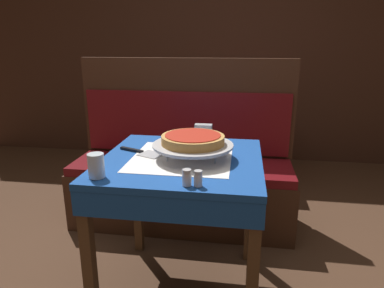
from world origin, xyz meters
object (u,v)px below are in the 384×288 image
dining_table_front (182,176)px  dining_table_rear (234,110)px  pizza_pan_stand (193,146)px  condiment_caddy (241,98)px  booth_bench (183,178)px  deep_dish_pizza (193,139)px  water_glass_near (96,166)px  pizza_server (143,152)px  napkin_holder (203,132)px  pepper_shaker (198,179)px  salt_shaker (187,178)px

dining_table_front → dining_table_rear: (0.20, 1.82, -0.00)m
pizza_pan_stand → condiment_caddy: (0.22, 1.74, -0.03)m
booth_bench → pizza_pan_stand: size_ratio=4.11×
booth_bench → condiment_caddy: bearing=66.7°
deep_dish_pizza → water_glass_near: (-0.36, -0.31, -0.04)m
pizza_server → napkin_holder: 0.41m
deep_dish_pizza → pepper_shaker: deep_dish_pizza is taller
deep_dish_pizza → pizza_server: 0.29m
salt_shaker → napkin_holder: 0.68m
pizza_server → salt_shaker: (0.29, -0.38, 0.03)m
pizza_pan_stand → dining_table_rear: bearing=85.5°
water_glass_near → pepper_shaker: 0.43m
booth_bench → napkin_holder: booth_bench is taller
pepper_shaker → water_glass_near: bearing=176.2°
salt_shaker → condiment_caddy: 2.08m
water_glass_near → condiment_caddy: bearing=74.2°
dining_table_front → pepper_shaker: pepper_shaker is taller
dining_table_front → pizza_pan_stand: size_ratio=1.99×
water_glass_near → pepper_shaker: water_glass_near is taller
pizza_pan_stand → deep_dish_pizza: 0.03m
deep_dish_pizza → booth_bench: bearing=103.8°
dining_table_front → pepper_shaker: bearing=-69.4°
dining_table_rear → water_glass_near: water_glass_near is taller
water_glass_near → condiment_caddy: size_ratio=0.64×
pizza_server → pizza_pan_stand: bearing=-8.4°
water_glass_near → napkin_holder: size_ratio=1.03×
napkin_holder → dining_table_rear: bearing=84.8°
water_glass_near → pizza_pan_stand: bearing=40.4°
salt_shaker → napkin_holder: napkin_holder is taller
booth_bench → condiment_caddy: size_ratio=10.04×
dining_table_rear → water_glass_near: (-0.51, -2.13, 0.15)m
dining_table_rear → condiment_caddy: 0.17m
dining_table_front → dining_table_rear: size_ratio=1.00×
dining_table_front → deep_dish_pizza: deep_dish_pizza is taller
booth_bench → salt_shaker: (0.22, -1.12, 0.47)m
dining_table_front → condiment_caddy: 1.77m
pizza_server → deep_dish_pizza: bearing=-8.4°
booth_bench → water_glass_near: 1.21m
booth_bench → napkin_holder: size_ratio=16.19×
dining_table_rear → pizza_server: size_ratio=2.97×
napkin_holder → condiment_caddy: (0.20, 1.40, -0.01)m
dining_table_front → pizza_pan_stand: (0.06, 0.00, 0.16)m
dining_table_front → pizza_pan_stand: bearing=2.6°
booth_bench → salt_shaker: bearing=-79.0°
dining_table_rear → condiment_caddy: condiment_caddy is taller
napkin_holder → pizza_server: bearing=-132.4°
booth_bench → dining_table_rear: bearing=71.8°
dining_table_rear → dining_table_front: bearing=-96.3°
dining_table_front → deep_dish_pizza: (0.06, 0.00, 0.20)m
salt_shaker → pizza_pan_stand: bearing=94.3°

